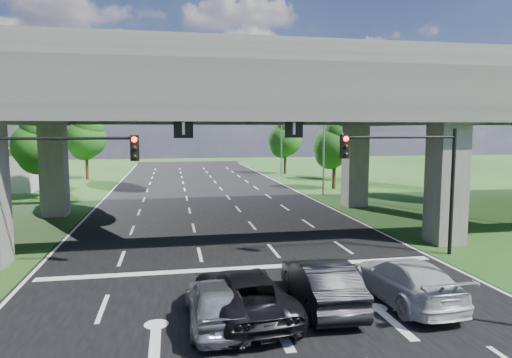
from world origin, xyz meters
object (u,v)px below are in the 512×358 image
object	(u,v)px
signal_right	(411,168)
car_trailing	(244,294)
signal_left	(50,174)
car_dark	(321,283)
car_silver	(216,301)
streetlight_beyond	(278,130)
car_white	(405,280)
streetlight_far	(320,131)

from	to	relation	value
signal_right	car_trailing	distance (m)	10.83
signal_left	car_dark	xyz separation A→B (m)	(9.62, -5.07, -3.36)
signal_left	car_silver	world-z (taller)	signal_left
car_trailing	car_dark	bearing A→B (deg)	-177.52
streetlight_beyond	car_white	bearing A→B (deg)	-97.33
signal_left	car_silver	size ratio (longest dim) A/B	1.39
streetlight_beyond	car_white	world-z (taller)	streetlight_beyond
streetlight_beyond	car_trailing	distance (m)	43.25
streetlight_far	car_silver	world-z (taller)	streetlight_far
car_dark	car_white	xyz separation A→B (m)	(2.99, -0.13, -0.05)
car_trailing	streetlight_far	bearing A→B (deg)	-119.24
car_white	car_silver	bearing A→B (deg)	3.18
streetlight_far	car_dark	xyz separation A→B (m)	(-8.30, -25.12, -5.02)
signal_right	streetlight_far	bearing A→B (deg)	83.53
car_trailing	signal_left	bearing A→B (deg)	-44.16
car_dark	car_trailing	size ratio (longest dim) A/B	0.92
streetlight_far	car_dark	distance (m)	26.93
signal_right	car_white	size ratio (longest dim) A/B	1.17
signal_right	car_white	bearing A→B (deg)	-120.27
streetlight_beyond	car_white	xyz separation A→B (m)	(-5.31, -41.26, -5.07)
car_silver	car_trailing	bearing A→B (deg)	-155.10
streetlight_beyond	car_dark	bearing A→B (deg)	-101.41
signal_right	signal_left	distance (m)	15.65
signal_right	streetlight_far	size ratio (longest dim) A/B	0.60
signal_right	streetlight_beyond	bearing A→B (deg)	86.39
streetlight_beyond	car_silver	bearing A→B (deg)	-105.83
streetlight_beyond	car_silver	xyz separation A→B (m)	(-11.90, -41.97, -5.08)
car_dark	car_trailing	xyz separation A→B (m)	(-2.68, -0.40, -0.06)
signal_right	car_trailing	size ratio (longest dim) A/B	1.13
car_white	streetlight_beyond	bearing A→B (deg)	-100.32
signal_right	car_dark	distance (m)	8.56
signal_right	streetlight_beyond	size ratio (longest dim) A/B	0.60
car_dark	car_white	size ratio (longest dim) A/B	0.95
streetlight_far	car_dark	bearing A→B (deg)	-108.28
car_silver	car_white	world-z (taller)	car_white
signal_left	car_white	distance (m)	14.06
streetlight_beyond	car_silver	world-z (taller)	streetlight_beyond
signal_left	streetlight_far	bearing A→B (deg)	48.22
signal_left	streetlight_far	distance (m)	26.95
signal_left	car_trailing	bearing A→B (deg)	-38.20
car_silver	signal_right	bearing A→B (deg)	-149.52
car_white	car_trailing	bearing A→B (deg)	-0.32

